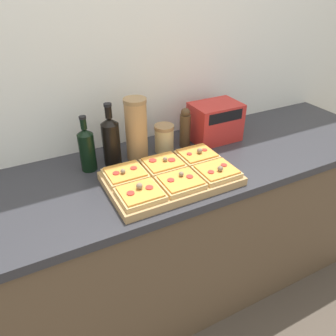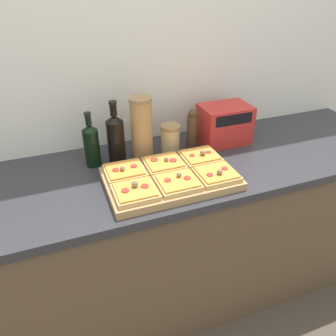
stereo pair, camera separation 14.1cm
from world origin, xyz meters
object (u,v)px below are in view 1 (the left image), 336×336
olive_oil_bottle (87,149)px  grain_jar_short (164,138)px  cutting_board (171,179)px  wine_bottle (111,140)px  grain_jar_tall (136,129)px  pepper_mill (185,128)px  toaster_oven (215,122)px

olive_oil_bottle → grain_jar_short: olive_oil_bottle is taller
cutting_board → grain_jar_short: (0.10, 0.27, 0.05)m
wine_bottle → grain_jar_short: bearing=-0.0°
cutting_board → olive_oil_bottle: (-0.28, 0.27, 0.09)m
olive_oil_bottle → grain_jar_tall: grain_jar_tall is taller
olive_oil_bottle → grain_jar_tall: 0.24m
grain_jar_tall → pepper_mill: size_ratio=1.44×
pepper_mill → toaster_oven: 0.18m
grain_jar_tall → pepper_mill: grain_jar_tall is taller
pepper_mill → olive_oil_bottle: bearing=180.0°
pepper_mill → wine_bottle: bearing=180.0°
wine_bottle → toaster_oven: bearing=-0.1°
olive_oil_bottle → toaster_oven: 0.69m
grain_jar_tall → grain_jar_short: size_ratio=2.13×
wine_bottle → pepper_mill: bearing=-0.0°
pepper_mill → toaster_oven: pepper_mill is taller
grain_jar_short → toaster_oven: (0.30, -0.00, 0.03)m
cutting_board → toaster_oven: bearing=33.5°
olive_oil_bottle → wine_bottle: 0.11m
grain_jar_tall → toaster_oven: (0.45, -0.00, -0.05)m
cutting_board → grain_jar_tall: 0.30m
wine_bottle → cutting_board: bearing=-57.4°
olive_oil_bottle → grain_jar_tall: (0.24, -0.00, 0.04)m
cutting_board → olive_oil_bottle: 0.40m
olive_oil_bottle → pepper_mill: 0.50m
grain_jar_tall → toaster_oven: grain_jar_tall is taller
cutting_board → olive_oil_bottle: size_ratio=2.12×
wine_bottle → grain_jar_tall: size_ratio=0.99×
wine_bottle → grain_jar_short: 0.28m
grain_jar_short → cutting_board: bearing=-110.8°
grain_jar_short → olive_oil_bottle: bearing=180.0°
grain_jar_tall → cutting_board: bearing=-80.5°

